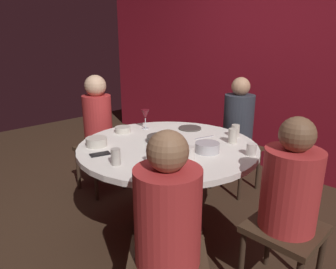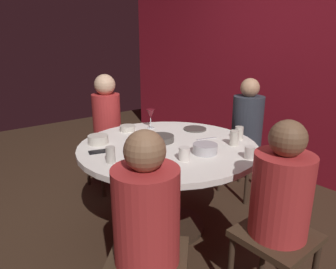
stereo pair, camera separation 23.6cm
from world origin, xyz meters
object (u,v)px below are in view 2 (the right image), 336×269
seated_diner_back (247,125)px  dinner_plate (195,129)px  seated_diner_left (107,120)px  seated_diner_front_right (146,217)px  cell_phone (99,152)px  cup_far_edge (250,153)px  cup_near_candle (184,154)px  wine_glass (151,114)px  cup_beside_wine (111,155)px  bowl_serving_large (205,149)px  bowl_sauce_side (98,139)px  bowl_salad_center (128,128)px  cup_by_left_diner (234,138)px  cup_center_front (145,156)px  seated_diner_right (281,196)px  cup_by_right_diner (239,133)px  candle_holder (155,144)px  bowl_small_white (161,139)px  dining_table (168,162)px

seated_diner_back → dinner_plate: size_ratio=5.73×
seated_diner_left → seated_diner_front_right: size_ratio=1.05×
cell_phone → cup_far_edge: bearing=-118.6°
seated_diner_back → cup_near_candle: bearing=16.3°
wine_glass → cup_beside_wine: (0.51, -0.69, -0.07)m
bowl_serving_large → bowl_sauce_side: size_ratio=1.11×
seated_diner_left → wine_glass: bearing=17.2°
bowl_salad_center → cup_by_left_diner: bearing=27.1°
bowl_salad_center → cup_center_front: size_ratio=1.54×
seated_diner_left → wine_glass: 0.57m
seated_diner_front_right → cell_phone: (-0.87, 0.19, 0.04)m
seated_diner_right → cup_by_left_diner: bearing=-30.7°
bowl_serving_large → cup_center_front: bearing=-107.9°
seated_diner_left → cup_by_right_diner: 1.36m
seated_diner_front_right → candle_holder: 0.86m
bowl_small_white → bowl_sauce_side: bearing=-123.3°
seated_diner_back → bowl_salad_center: 1.16m
cup_near_candle → cup_by_right_diner: bearing=95.8°
bowl_small_white → cup_near_candle: (0.42, -0.12, 0.02)m
wine_glass → cell_phone: size_ratio=1.26×
cup_center_front → seated_diner_right: bearing=23.2°
seated_diner_left → cup_center_front: seated_diner_left is taller
cup_by_left_diner → bowl_sauce_side: bearing=-131.2°
cup_center_front → dinner_plate: bearing=113.7°
seated_diner_back → bowl_small_white: size_ratio=5.60×
candle_holder → cup_near_candle: size_ratio=1.15×
dining_table → seated_diner_right: seated_diner_right is taller
cup_near_candle → cup_by_left_diner: bearing=89.1°
seated_diner_back → wine_glass: (-0.46, -0.82, 0.15)m
bowl_serving_large → cup_far_edge: size_ratio=2.05×
bowl_salad_center → cup_by_left_diner: (0.85, 0.43, 0.03)m
wine_glass → cup_by_right_diner: 0.81m
dinner_plate → cup_by_right_diner: (0.42, 0.09, 0.04)m
dining_table → cup_by_right_diner: (0.26, 0.54, 0.20)m
cup_far_edge → seated_diner_back: bearing=128.0°
seated_diner_back → bowl_small_white: bearing=-5.2°
dining_table → cell_phone: (-0.18, -0.50, 0.15)m
cup_far_edge → bowl_salad_center: bearing=-164.9°
cell_phone → candle_holder: bearing=-104.4°
bowl_small_white → cup_near_candle: bearing=-16.6°
cell_phone → cup_beside_wine: bearing=-169.3°
cup_center_front → cup_by_right_diner: bearing=85.1°
wine_glass → cup_by_right_diner: wine_glass is taller
bowl_serving_large → cup_far_edge: 0.31m
cup_center_front → cup_near_candle: bearing=56.9°
cup_by_right_diner → bowl_serving_large: bearing=-82.3°
seated_diner_left → seated_diner_back: seated_diner_left is taller
cup_near_candle → seated_diner_front_right: bearing=-57.2°
seated_diner_back → cup_near_candle: size_ratio=12.70×
dinner_plate → cup_by_left_diner: bearing=-7.0°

